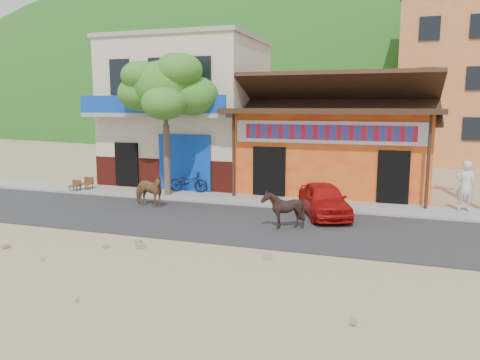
{
  "coord_description": "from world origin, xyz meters",
  "views": [
    {
      "loc": [
        4.66,
        -11.98,
        3.96
      ],
      "look_at": [
        -0.37,
        3.0,
        1.4
      ],
      "focal_mm": 35.0,
      "sensor_mm": 36.0,
      "label": 1
    }
  ],
  "objects_px": {
    "cow_dark": "(283,209)",
    "cafe_chair_left": "(75,181)",
    "tree": "(166,125)",
    "pedestrian": "(465,186)",
    "scooter": "(188,182)",
    "cafe_chair_right": "(86,178)",
    "cow_tan": "(148,190)",
    "red_car": "(324,200)"
  },
  "relations": [
    {
      "from": "scooter",
      "to": "cafe_chair_left",
      "type": "xyz_separation_m",
      "value": [
        -5.0,
        -1.32,
        -0.02
      ]
    },
    {
      "from": "cafe_chair_right",
      "to": "pedestrian",
      "type": "bearing_deg",
      "value": 1.39
    },
    {
      "from": "red_car",
      "to": "pedestrian",
      "type": "distance_m",
      "value": 5.23
    },
    {
      "from": "red_car",
      "to": "cow_tan",
      "type": "bearing_deg",
      "value": 163.31
    },
    {
      "from": "tree",
      "to": "cafe_chair_right",
      "type": "bearing_deg",
      "value": -179.42
    },
    {
      "from": "cow_tan",
      "to": "cafe_chair_left",
      "type": "distance_m",
      "value": 4.92
    },
    {
      "from": "cow_tan",
      "to": "scooter",
      "type": "height_order",
      "value": "cow_tan"
    },
    {
      "from": "red_car",
      "to": "cafe_chair_right",
      "type": "distance_m",
      "value": 11.12
    },
    {
      "from": "scooter",
      "to": "cafe_chair_right",
      "type": "distance_m",
      "value": 4.8
    },
    {
      "from": "cow_dark",
      "to": "cow_tan",
      "type": "bearing_deg",
      "value": -92.17
    },
    {
      "from": "cow_dark",
      "to": "scooter",
      "type": "xyz_separation_m",
      "value": [
        -5.34,
        4.42,
        -0.09
      ]
    },
    {
      "from": "cafe_chair_left",
      "to": "scooter",
      "type": "bearing_deg",
      "value": 7.17
    },
    {
      "from": "tree",
      "to": "pedestrian",
      "type": "relative_size",
      "value": 3.26
    },
    {
      "from": "scooter",
      "to": "pedestrian",
      "type": "distance_m",
      "value": 11.11
    },
    {
      "from": "pedestrian",
      "to": "cafe_chair_left",
      "type": "relative_size",
      "value": 2.12
    },
    {
      "from": "cow_dark",
      "to": "red_car",
      "type": "distance_m",
      "value": 2.37
    },
    {
      "from": "cafe_chair_left",
      "to": "cafe_chair_right",
      "type": "bearing_deg",
      "value": 50.84
    },
    {
      "from": "scooter",
      "to": "cafe_chair_right",
      "type": "height_order",
      "value": "cafe_chair_right"
    },
    {
      "from": "tree",
      "to": "cow_dark",
      "type": "bearing_deg",
      "value": -31.23
    },
    {
      "from": "scooter",
      "to": "pedestrian",
      "type": "relative_size",
      "value": 0.94
    },
    {
      "from": "red_car",
      "to": "scooter",
      "type": "xyz_separation_m",
      "value": [
        -6.31,
        2.26,
        -0.06
      ]
    },
    {
      "from": "tree",
      "to": "cafe_chair_right",
      "type": "relative_size",
      "value": 5.93
    },
    {
      "from": "scooter",
      "to": "cafe_chair_left",
      "type": "height_order",
      "value": "scooter"
    },
    {
      "from": "cow_dark",
      "to": "cafe_chair_left",
      "type": "xyz_separation_m",
      "value": [
        -10.34,
        3.1,
        -0.11
      ]
    },
    {
      "from": "cow_tan",
      "to": "red_car",
      "type": "height_order",
      "value": "cow_tan"
    },
    {
      "from": "tree",
      "to": "red_car",
      "type": "bearing_deg",
      "value": -11.8
    },
    {
      "from": "red_car",
      "to": "pedestrian",
      "type": "bearing_deg",
      "value": 1.08
    },
    {
      "from": "cow_dark",
      "to": "cafe_chair_left",
      "type": "relative_size",
      "value": 1.44
    },
    {
      "from": "scooter",
      "to": "cafe_chair_right",
      "type": "xyz_separation_m",
      "value": [
        -4.72,
        -0.86,
        0.05
      ]
    },
    {
      "from": "scooter",
      "to": "pedestrian",
      "type": "height_order",
      "value": "pedestrian"
    },
    {
      "from": "scooter",
      "to": "tree",
      "type": "bearing_deg",
      "value": 136.0
    },
    {
      "from": "cow_tan",
      "to": "tree",
      "type": "bearing_deg",
      "value": 17.98
    },
    {
      "from": "red_car",
      "to": "cafe_chair_left",
      "type": "distance_m",
      "value": 11.35
    },
    {
      "from": "cafe_chair_left",
      "to": "cow_dark",
      "type": "bearing_deg",
      "value": -24.31
    },
    {
      "from": "cafe_chair_right",
      "to": "tree",
      "type": "bearing_deg",
      "value": -0.43
    },
    {
      "from": "pedestrian",
      "to": "cafe_chair_left",
      "type": "height_order",
      "value": "pedestrian"
    },
    {
      "from": "cow_dark",
      "to": "cafe_chair_right",
      "type": "distance_m",
      "value": 10.67
    },
    {
      "from": "pedestrian",
      "to": "scooter",
      "type": "bearing_deg",
      "value": 9.42
    },
    {
      "from": "cafe_chair_right",
      "to": "cafe_chair_left",
      "type": "bearing_deg",
      "value": -122.56
    },
    {
      "from": "cow_tan",
      "to": "scooter",
      "type": "xyz_separation_m",
      "value": [
        0.35,
        2.92,
        -0.11
      ]
    },
    {
      "from": "cow_dark",
      "to": "cafe_chair_right",
      "type": "bearing_deg",
      "value": -96.83
    },
    {
      "from": "cow_dark",
      "to": "pedestrian",
      "type": "distance_m",
      "value": 7.15
    }
  ]
}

